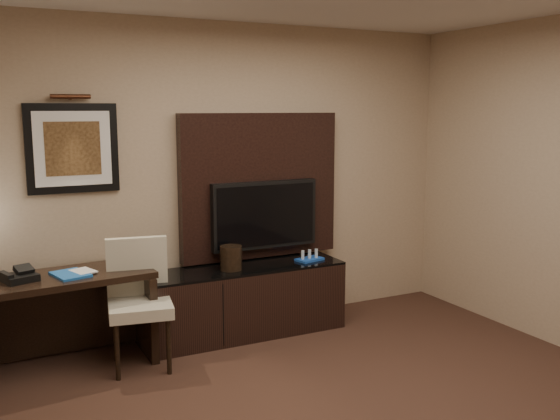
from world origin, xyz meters
TOP-DOWN VIEW (x-y plane):
  - wall_back at (0.00, 2.50)m, footprint 4.50×0.01m
  - desk at (-1.50, 2.15)m, footprint 1.40×0.69m
  - credenza at (0.03, 2.18)m, footprint 1.76×0.50m
  - tv_wall_panel at (0.30, 2.44)m, footprint 1.50×0.12m
  - tv at (0.30, 2.34)m, footprint 1.00×0.08m
  - artwork at (-1.30, 2.48)m, footprint 0.70×0.04m
  - picture_light at (-1.30, 2.44)m, footprint 0.04×0.04m
  - desk_chair at (-0.96, 1.89)m, footprint 0.55×0.61m
  - desk_phone at (-1.77, 2.11)m, footprint 0.27×0.26m
  - blue_folder at (-1.42, 2.11)m, footprint 0.29×0.34m
  - book at (-1.39, 2.12)m, footprint 0.15×0.07m
  - ice_bucket at (-0.11, 2.15)m, footprint 0.22×0.22m
  - minibar_tray at (0.65, 2.13)m, footprint 0.27×0.20m

SIDE VIEW (x-z plane):
  - credenza at x=0.03m, z-range 0.00..0.61m
  - desk at x=-1.50m, z-range 0.00..0.73m
  - desk_chair at x=-0.96m, z-range 0.00..0.97m
  - minibar_tray at x=0.65m, z-range 0.61..0.69m
  - ice_bucket at x=-0.11m, z-range 0.61..0.81m
  - blue_folder at x=-1.42m, z-range 0.73..0.74m
  - desk_phone at x=-1.77m, z-range 0.73..0.83m
  - book at x=-1.39m, z-range 0.73..0.93m
  - tv at x=0.30m, z-range 0.72..1.32m
  - tv_wall_panel at x=0.30m, z-range 0.62..1.92m
  - wall_back at x=0.00m, z-range 0.00..2.70m
  - artwork at x=-1.30m, z-range 1.30..2.00m
  - picture_light at x=-1.30m, z-range 1.90..2.20m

